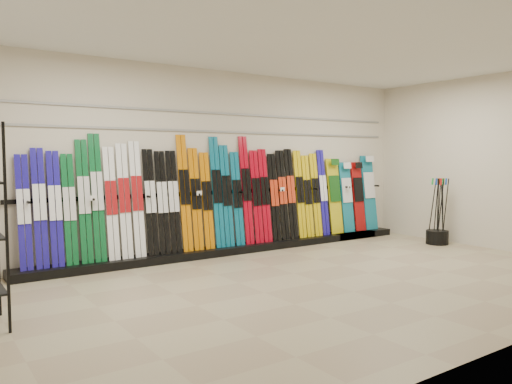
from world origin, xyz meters
TOP-DOWN VIEW (x-y plane):
  - floor at (0.00, 0.00)m, footprint 8.00×8.00m
  - back_wall at (0.00, 2.50)m, footprint 8.00×0.00m
  - right_wall at (4.00, 0.00)m, footprint 0.00×5.00m
  - ceiling at (0.00, 0.00)m, footprint 8.00×8.00m
  - ski_rack_base at (0.22, 2.28)m, footprint 8.00×0.40m
  - skis at (-0.46, 2.34)m, footprint 5.37×0.27m
  - snowboards at (2.95, 2.35)m, footprint 1.27×0.23m
  - pole_bin at (3.60, 0.87)m, footprint 0.39×0.39m
  - ski_poles at (3.64, 0.86)m, footprint 0.29×0.28m
  - slatwall_rail_0 at (0.00, 2.48)m, footprint 7.60×0.02m
  - slatwall_rail_1 at (0.00, 2.48)m, footprint 7.60×0.02m

SIDE VIEW (x-z plane):
  - floor at x=0.00m, z-range 0.00..0.00m
  - ski_rack_base at x=0.22m, z-range 0.00..0.12m
  - pole_bin at x=3.60m, z-range 0.00..0.25m
  - ski_poles at x=3.64m, z-range 0.02..1.20m
  - snowboards at x=2.95m, z-range 0.08..1.57m
  - skis at x=-0.46m, z-range 0.02..1.84m
  - back_wall at x=0.00m, z-range -2.50..5.50m
  - right_wall at x=4.00m, z-range -1.00..4.00m
  - slatwall_rail_0 at x=0.00m, z-range 1.98..2.02m
  - slatwall_rail_1 at x=0.00m, z-range 2.28..2.31m
  - ceiling at x=0.00m, z-range 3.00..3.00m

